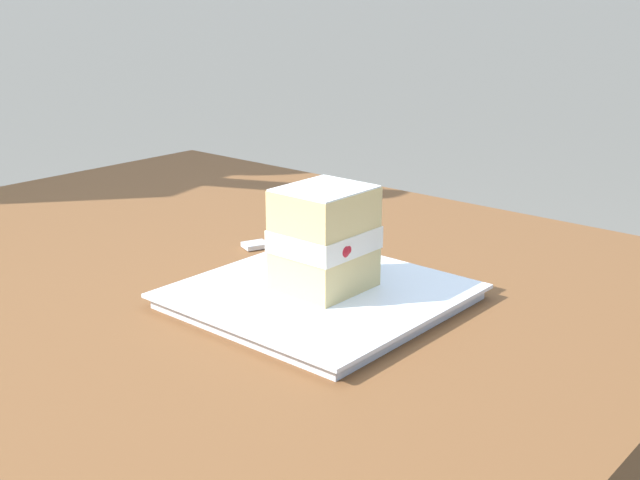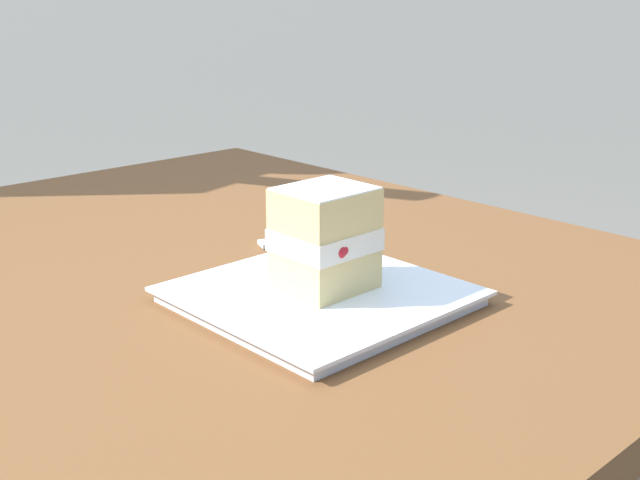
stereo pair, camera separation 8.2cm
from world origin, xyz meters
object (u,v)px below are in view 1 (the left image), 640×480
patio_table (110,366)px  dessert_plate (320,296)px  cake_slice (325,239)px  dessert_fork (295,239)px

patio_table → dessert_plate: (-0.13, 0.20, 0.09)m
dessert_plate → cake_slice: (-0.01, 0.00, 0.06)m
cake_slice → dessert_fork: size_ratio=0.66×
patio_table → dessert_fork: dessert_fork is taller
cake_slice → dessert_plate: bearing=-1.2°
cake_slice → dessert_fork: bearing=-129.2°
patio_table → dessert_fork: 0.29m
patio_table → cake_slice: size_ratio=10.97×
patio_table → cake_slice: (-0.14, 0.20, 0.16)m
patio_table → dessert_fork: (-0.27, 0.03, 0.09)m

